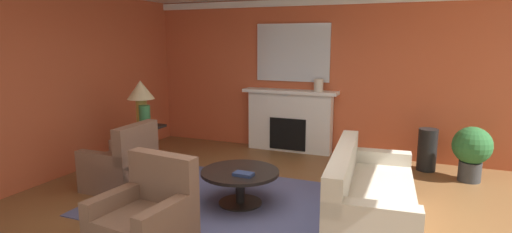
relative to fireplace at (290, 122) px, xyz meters
name	(u,v)px	position (x,y,z in m)	size (l,w,h in m)	color
ground_plane	(257,216)	(0.54, -2.99, -0.56)	(8.72, 8.72, 0.00)	brown
wall_fireplace	(322,77)	(0.54, 0.21, 0.87)	(7.31, 0.12, 2.84)	#C65633
wall_window	(56,85)	(-2.88, -2.69, 0.87)	(0.12, 6.87, 2.84)	#C65633
crown_moulding	(323,2)	(0.54, 0.13, 2.21)	(7.31, 0.08, 0.12)	white
area_rug	(240,204)	(0.20, -2.72, -0.55)	(3.71, 2.33, 0.01)	#4C517A
fireplace	(290,122)	(0.00, 0.00, 0.00)	(1.80, 0.35, 1.18)	white
mantel_mirror	(293,53)	(0.00, 0.12, 1.30)	(1.41, 0.04, 1.07)	silver
sofa	(368,198)	(1.79, -2.65, -0.26)	(1.06, 2.17, 0.85)	beige
armchair_near_window	(122,167)	(-1.61, -2.82, -0.25)	(0.81, 0.81, 0.95)	brown
armchair_facing_fireplace	(146,223)	(-0.17, -4.16, -0.25)	(0.88, 0.88, 0.95)	brown
coffee_table	(240,179)	(0.20, -2.72, -0.22)	(1.00, 1.00, 0.45)	black
side_table	(143,144)	(-1.93, -1.90, -0.16)	(0.56, 0.56, 0.70)	black
table_lamp	(141,94)	(-1.93, -1.90, 0.67)	(0.44, 0.44, 0.75)	#B28E38
vase_tall_corner	(427,150)	(2.43, -0.30, -0.21)	(0.30, 0.30, 0.69)	black
vase_on_side_table	(145,117)	(-1.78, -2.02, 0.33)	(0.18, 0.18, 0.37)	#33703D
vase_mantel_right	(319,85)	(0.55, -0.05, 0.73)	(0.17, 0.17, 0.22)	beige
book_red_cover	(243,174)	(0.32, -2.88, -0.09)	(0.24, 0.14, 0.04)	navy
potted_plant	(472,149)	(3.03, -0.62, -0.06)	(0.56, 0.56, 0.83)	#333333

